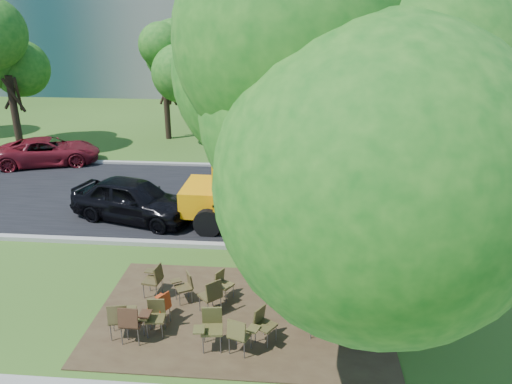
# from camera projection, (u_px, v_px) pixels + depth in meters

# --- Properties ---
(ground) EXTENTS (160.00, 160.00, 0.00)m
(ground) POSITION_uv_depth(u_px,v_px,m) (205.00, 302.00, 12.64)
(ground) COLOR #2D4B17
(ground) RESTS_ON ground
(dirt_patch) EXTENTS (7.00, 4.50, 0.03)m
(dirt_patch) POSITION_uv_depth(u_px,v_px,m) (242.00, 315.00, 12.09)
(dirt_patch) COLOR #382819
(dirt_patch) RESTS_ON ground
(asphalt_road) EXTENTS (80.00, 8.00, 0.04)m
(asphalt_road) POSITION_uv_depth(u_px,v_px,m) (238.00, 200.00, 19.15)
(asphalt_road) COLOR black
(asphalt_road) RESTS_ON ground
(kerb_near) EXTENTS (80.00, 0.25, 0.14)m
(kerb_near) POSITION_uv_depth(u_px,v_px,m) (222.00, 246.00, 15.41)
(kerb_near) COLOR gray
(kerb_near) RESTS_ON ground
(kerb_far) EXTENTS (80.00, 0.25, 0.14)m
(kerb_far) POSITION_uv_depth(u_px,v_px,m) (249.00, 166.00, 22.96)
(kerb_far) COLOR gray
(kerb_far) RESTS_ON ground
(bg_tree_0) EXTENTS (5.20, 5.20, 7.18)m
(bg_tree_0) POSITION_uv_depth(u_px,v_px,m) (6.00, 59.00, 24.10)
(bg_tree_0) COLOR black
(bg_tree_0) RESTS_ON ground
(bg_tree_2) EXTENTS (4.80, 4.80, 6.62)m
(bg_tree_2) POSITION_uv_depth(u_px,v_px,m) (164.00, 61.00, 26.46)
(bg_tree_2) COLOR black
(bg_tree_2) RESTS_ON ground
(bg_tree_3) EXTENTS (5.60, 5.60, 7.84)m
(bg_tree_3) POSITION_uv_depth(u_px,v_px,m) (425.00, 51.00, 23.25)
(bg_tree_3) COLOR black
(bg_tree_3) RESTS_ON ground
(main_tree) EXTENTS (7.20, 7.20, 8.73)m
(main_tree) POSITION_uv_depth(u_px,v_px,m) (374.00, 115.00, 9.37)
(main_tree) COLOR black
(main_tree) RESTS_ON ground
(school_bus) EXTENTS (11.40, 2.82, 2.77)m
(school_bus) POSITION_uv_depth(u_px,v_px,m) (369.00, 184.00, 16.18)
(school_bus) COLOR orange
(school_bus) RESTS_ON ground
(chair_0) EXTENTS (0.62, 0.64, 0.92)m
(chair_0) POSITION_uv_depth(u_px,v_px,m) (120.00, 316.00, 11.08)
(chair_0) COLOR #473D1E
(chair_0) RESTS_ON ground
(chair_1) EXTENTS (0.62, 0.56, 0.96)m
(chair_1) POSITION_uv_depth(u_px,v_px,m) (132.00, 320.00, 10.91)
(chair_1) COLOR #3C2315
(chair_1) RESTS_ON ground
(chair_2) EXTENTS (0.55, 0.70, 0.84)m
(chair_2) POSITION_uv_depth(u_px,v_px,m) (162.00, 305.00, 11.61)
(chair_2) COLOR #AA3412
(chair_2) RESTS_ON ground
(chair_3) EXTENTS (0.56, 0.54, 0.85)m
(chair_3) POSITION_uv_depth(u_px,v_px,m) (154.00, 314.00, 11.25)
(chair_3) COLOR #473F1E
(chair_3) RESTS_ON ground
(chair_4) EXTENTS (0.71, 0.56, 0.90)m
(chair_4) POSITION_uv_depth(u_px,v_px,m) (240.00, 333.00, 10.56)
(chair_4) COLOR brown
(chair_4) RESTS_ON ground
(chair_5) EXTENTS (0.63, 0.62, 0.95)m
(chair_5) POSITION_uv_depth(u_px,v_px,m) (211.00, 325.00, 10.77)
(chair_5) COLOR #4B4720
(chair_5) RESTS_ON ground
(chair_6) EXTENTS (0.74, 0.64, 0.94)m
(chair_6) POSITION_uv_depth(u_px,v_px,m) (317.00, 310.00, 11.28)
(chair_6) COLOR #3E2B16
(chair_6) RESTS_ON ground
(chair_7) EXTENTS (0.56, 0.55, 0.81)m
(chair_7) POSITION_uv_depth(u_px,v_px,m) (347.00, 307.00, 11.53)
(chair_7) COLOR #D55A16
(chair_7) RESTS_ON ground
(chair_8) EXTENTS (0.53, 0.65, 0.90)m
(chair_8) POSITION_uv_depth(u_px,v_px,m) (154.00, 277.00, 12.69)
(chair_8) COLOR #41371C
(chair_8) RESTS_ON ground
(chair_9) EXTENTS (0.66, 0.55, 0.81)m
(chair_9) POSITION_uv_depth(u_px,v_px,m) (185.00, 284.00, 12.49)
(chair_9) COLOR #44391D
(chair_9) RESTS_ON ground
(chair_10) EXTENTS (0.52, 0.66, 0.78)m
(chair_10) POSITION_uv_depth(u_px,v_px,m) (223.00, 282.00, 12.60)
(chair_10) COLOR brown
(chair_10) RESTS_ON ground
(chair_11) EXTENTS (0.64, 0.81, 0.95)m
(chair_11) POSITION_uv_depth(u_px,v_px,m) (212.00, 293.00, 11.95)
(chair_11) COLOR #453A1E
(chair_11) RESTS_ON ground
(chair_12) EXTENTS (0.54, 0.69, 0.80)m
(chair_12) POSITION_uv_depth(u_px,v_px,m) (314.00, 305.00, 11.65)
(chair_12) COLOR #4B2E1B
(chair_12) RESTS_ON ground
(chair_13) EXTENTS (0.58, 0.51, 0.87)m
(chair_13) POSITION_uv_depth(u_px,v_px,m) (360.00, 297.00, 11.88)
(chair_13) COLOR #513A1D
(chair_13) RESTS_ON ground
(chair_14) EXTENTS (0.56, 0.71, 0.85)m
(chair_14) POSITION_uv_depth(u_px,v_px,m) (263.00, 322.00, 10.96)
(chair_14) COLOR #443E1D
(chair_14) RESTS_ON ground
(black_car) EXTENTS (4.73, 2.92, 1.50)m
(black_car) POSITION_uv_depth(u_px,v_px,m) (134.00, 199.00, 17.21)
(black_car) COLOR black
(black_car) RESTS_ON ground
(bg_car_red) EXTENTS (5.00, 3.44, 1.27)m
(bg_car_red) POSITION_uv_depth(u_px,v_px,m) (48.00, 151.00, 23.23)
(bg_car_red) COLOR #5E1018
(bg_car_red) RESTS_ON ground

